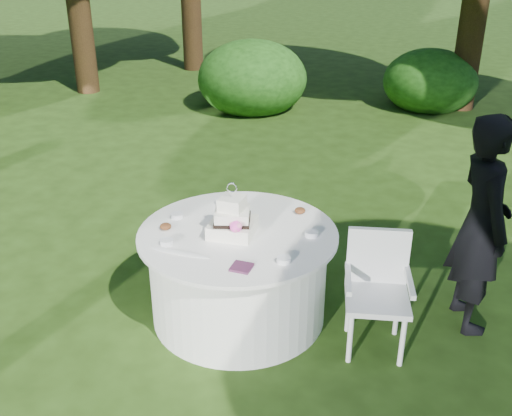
{
  "coord_description": "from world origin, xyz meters",
  "views": [
    {
      "loc": [
        1.51,
        -3.82,
        2.93
      ],
      "look_at": [
        0.15,
        0.0,
        1.0
      ],
      "focal_mm": 42.0,
      "sensor_mm": 36.0,
      "label": 1
    }
  ],
  "objects_px": {
    "guest": "(481,225)",
    "table": "(238,274)",
    "chair": "(377,283)",
    "cake": "(232,220)",
    "napkins": "(242,267)"
  },
  "relations": [
    {
      "from": "guest",
      "to": "table",
      "type": "height_order",
      "value": "guest"
    },
    {
      "from": "chair",
      "to": "guest",
      "type": "bearing_deg",
      "value": 37.86
    },
    {
      "from": "cake",
      "to": "chair",
      "type": "distance_m",
      "value": 1.18
    },
    {
      "from": "guest",
      "to": "cake",
      "type": "relative_size",
      "value": 4.03
    },
    {
      "from": "guest",
      "to": "chair",
      "type": "xyz_separation_m",
      "value": [
        -0.67,
        -0.52,
        -0.35
      ]
    },
    {
      "from": "chair",
      "to": "cake",
      "type": "bearing_deg",
      "value": -176.68
    },
    {
      "from": "guest",
      "to": "table",
      "type": "relative_size",
      "value": 1.12
    },
    {
      "from": "cake",
      "to": "chair",
      "type": "height_order",
      "value": "cake"
    },
    {
      "from": "napkins",
      "to": "guest",
      "type": "bearing_deg",
      "value": 34.04
    },
    {
      "from": "guest",
      "to": "chair",
      "type": "height_order",
      "value": "guest"
    },
    {
      "from": "chair",
      "to": "napkins",
      "type": "bearing_deg",
      "value": -149.14
    },
    {
      "from": "napkins",
      "to": "cake",
      "type": "xyz_separation_m",
      "value": [
        -0.25,
        0.46,
        0.1
      ]
    },
    {
      "from": "table",
      "to": "guest",
      "type": "bearing_deg",
      "value": 17.25
    },
    {
      "from": "napkins",
      "to": "table",
      "type": "xyz_separation_m",
      "value": [
        -0.22,
        0.5,
        -0.39
      ]
    },
    {
      "from": "guest",
      "to": "table",
      "type": "distance_m",
      "value": 1.91
    }
  ]
}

